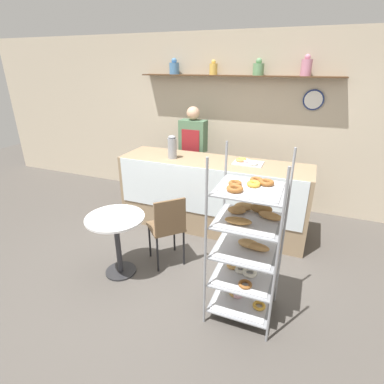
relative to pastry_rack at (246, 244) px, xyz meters
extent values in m
plane|color=#4C4742|center=(-0.80, 0.27, -0.76)|extent=(14.00, 14.00, 0.00)
cube|color=beige|center=(-0.80, 2.56, 0.59)|extent=(10.00, 0.06, 2.70)
cube|color=#4C331E|center=(-0.80, 2.41, 1.31)|extent=(3.06, 0.24, 0.02)
cylinder|color=#4C7FB2|center=(-1.80, 2.41, 1.41)|extent=(0.16, 0.16, 0.17)
sphere|color=#4C7FB2|center=(-1.80, 2.41, 1.52)|extent=(0.09, 0.09, 0.09)
cylinder|color=gold|center=(-1.14, 2.41, 1.40)|extent=(0.12, 0.12, 0.16)
sphere|color=gold|center=(-1.14, 2.41, 1.50)|extent=(0.07, 0.07, 0.07)
cylinder|color=#669966|center=(-0.46, 2.41, 1.40)|extent=(0.16, 0.16, 0.16)
sphere|color=#669966|center=(-0.46, 2.41, 1.51)|extent=(0.09, 0.09, 0.09)
cylinder|color=#CC7F99|center=(0.19, 2.41, 1.43)|extent=(0.14, 0.14, 0.21)
sphere|color=#CC7F99|center=(0.19, 2.41, 1.56)|extent=(0.08, 0.08, 0.08)
cylinder|color=navy|center=(0.34, 2.51, 1.00)|extent=(0.29, 0.03, 0.29)
cylinder|color=white|center=(0.34, 2.49, 1.00)|extent=(0.25, 0.00, 0.25)
cube|color=#937A5B|center=(-0.80, 1.46, -0.25)|extent=(2.63, 0.69, 1.02)
cube|color=silver|center=(-0.80, 1.11, -0.07)|extent=(2.52, 0.01, 0.65)
cylinder|color=gray|center=(-0.29, -0.28, 0.05)|extent=(0.02, 0.02, 1.61)
cylinder|color=gray|center=(0.29, -0.28, 0.05)|extent=(0.02, 0.02, 1.61)
cylinder|color=gray|center=(-0.29, 0.25, 0.05)|extent=(0.02, 0.02, 1.61)
cylinder|color=gray|center=(0.29, 0.25, 0.05)|extent=(0.02, 0.02, 1.61)
cube|color=gray|center=(0.00, -0.01, -0.64)|extent=(0.56, 0.51, 0.01)
cube|color=silver|center=(0.00, -0.01, -0.63)|extent=(0.49, 0.45, 0.01)
torus|color=gold|center=(0.17, -0.05, -0.61)|extent=(0.12, 0.12, 0.03)
torus|color=#EAB2C1|center=(-0.05, 0.03, -0.60)|extent=(0.11, 0.11, 0.03)
torus|color=tan|center=(-0.07, 0.04, -0.61)|extent=(0.13, 0.13, 0.03)
torus|color=gold|center=(-0.13, 0.08, -0.60)|extent=(0.11, 0.11, 0.03)
cube|color=gray|center=(0.00, -0.01, -0.34)|extent=(0.56, 0.51, 0.01)
cube|color=silver|center=(0.00, -0.01, -0.33)|extent=(0.49, 0.45, 0.01)
torus|color=silver|center=(0.05, 0.02, -0.31)|extent=(0.13, 0.13, 0.04)
torus|color=brown|center=(0.04, -0.15, -0.31)|extent=(0.12, 0.12, 0.03)
torus|color=tan|center=(-0.13, 0.06, -0.31)|extent=(0.11, 0.11, 0.04)
torus|color=silver|center=(-0.04, 0.03, -0.31)|extent=(0.11, 0.11, 0.03)
torus|color=tan|center=(-0.03, 0.13, -0.31)|extent=(0.14, 0.14, 0.04)
cube|color=gray|center=(0.00, -0.01, -0.05)|extent=(0.56, 0.51, 0.01)
cube|color=silver|center=(0.00, -0.01, -0.04)|extent=(0.49, 0.45, 0.01)
ellipsoid|color=tan|center=(0.01, 0.02, 0.00)|extent=(0.19, 0.10, 0.07)
ellipsoid|color=#B27F47|center=(0.09, 0.00, 0.00)|extent=(0.24, 0.10, 0.07)
cube|color=gray|center=(0.00, -0.01, 0.24)|extent=(0.56, 0.51, 0.01)
cube|color=silver|center=(0.00, -0.01, 0.25)|extent=(0.49, 0.45, 0.01)
ellipsoid|color=olive|center=(-0.06, -0.13, 0.29)|extent=(0.23, 0.10, 0.06)
ellipsoid|color=olive|center=(0.08, 0.14, 0.31)|extent=(0.20, 0.08, 0.09)
ellipsoid|color=tan|center=(-0.07, 0.14, 0.30)|extent=(0.19, 0.13, 0.08)
ellipsoid|color=#B27F47|center=(-0.12, 0.05, 0.30)|extent=(0.17, 0.11, 0.07)
ellipsoid|color=#B27F47|center=(0.17, 0.06, 0.29)|extent=(0.22, 0.13, 0.06)
cube|color=gray|center=(0.00, -0.01, 0.54)|extent=(0.56, 0.51, 0.01)
cube|color=silver|center=(0.00, -0.01, 0.55)|extent=(0.49, 0.45, 0.01)
torus|color=gold|center=(0.01, 0.02, 0.57)|extent=(0.11, 0.11, 0.04)
torus|color=brown|center=(-0.10, -0.14, 0.57)|extent=(0.13, 0.13, 0.04)
torus|color=brown|center=(0.02, 0.12, 0.57)|extent=(0.11, 0.11, 0.03)
torus|color=brown|center=(0.11, 0.09, 0.57)|extent=(0.13, 0.13, 0.04)
torus|color=brown|center=(-0.13, -0.02, 0.57)|extent=(0.11, 0.11, 0.04)
cube|color=#282833|center=(-1.34, 2.08, -0.29)|extent=(0.25, 0.19, 0.94)
cube|color=#4C7051|center=(-1.34, 2.08, 0.43)|extent=(0.41, 0.22, 0.50)
cube|color=maroon|center=(-1.34, 1.96, 0.34)|extent=(0.29, 0.01, 0.42)
sphere|color=tan|center=(-1.34, 2.08, 0.78)|extent=(0.20, 0.20, 0.20)
cylinder|color=#262628|center=(-1.44, 0.05, -0.75)|extent=(0.35, 0.35, 0.02)
cylinder|color=#333338|center=(-1.44, 0.05, -0.40)|extent=(0.06, 0.06, 0.68)
cylinder|color=white|center=(-1.44, 0.05, -0.05)|extent=(0.63, 0.63, 0.02)
cylinder|color=black|center=(-1.04, 0.69, -0.53)|extent=(0.02, 0.02, 0.46)
cylinder|color=black|center=(-1.27, 0.45, -0.53)|extent=(0.02, 0.02, 0.46)
cylinder|color=black|center=(-0.81, 0.46, -0.53)|extent=(0.02, 0.02, 0.46)
cylinder|color=black|center=(-1.04, 0.23, -0.53)|extent=(0.02, 0.02, 0.46)
cube|color=brown|center=(-1.04, 0.46, -0.28)|extent=(0.54, 0.54, 0.03)
cube|color=brown|center=(-0.92, 0.33, -0.07)|extent=(0.27, 0.28, 0.40)
cylinder|color=gray|center=(-1.37, 1.37, 0.40)|extent=(0.12, 0.12, 0.28)
ellipsoid|color=gray|center=(-1.37, 1.37, 0.56)|extent=(0.10, 0.10, 0.05)
cube|color=silver|center=(-0.33, 1.52, 0.27)|extent=(0.38, 0.27, 0.01)
torus|color=silver|center=(-0.26, 1.46, 0.29)|extent=(0.13, 0.13, 0.03)
torus|color=gold|center=(-0.43, 1.57, 0.29)|extent=(0.11, 0.11, 0.04)
torus|color=tan|center=(-0.44, 1.54, 0.29)|extent=(0.12, 0.12, 0.04)
torus|color=#EAB2C1|center=(-0.36, 1.55, 0.29)|extent=(0.11, 0.11, 0.03)
camera|label=1|loc=(0.39, -2.28, 1.48)|focal=28.00mm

